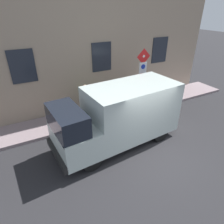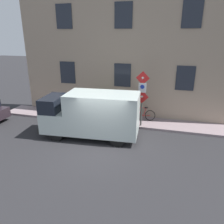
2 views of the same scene
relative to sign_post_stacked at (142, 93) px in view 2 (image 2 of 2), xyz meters
The scene contains 9 objects.
ground_plane 4.06m from the sign_post_stacked, 153.09° to the left, with size 80.00×80.00×0.00m, color #28272A.
sidewalk_slab 2.73m from the sign_post_stacked, 65.41° to the left, with size 1.82×16.22×0.14m, color gray.
building_facade 3.38m from the sign_post_stacked, 38.15° to the left, with size 0.75×14.22×8.99m.
sign_post_stacked is the anchor object (origin of this frame).
delivery_van 3.19m from the sign_post_stacked, 128.15° to the left, with size 2.38×5.46×2.50m.
bicycle_red 2.01m from the sign_post_stacked, ahead, with size 0.46×1.71×0.89m.
bicycle_black 2.29m from the sign_post_stacked, 46.23° to the left, with size 0.46×1.72×0.89m.
bicycle_blue 2.93m from the sign_post_stacked, 63.46° to the left, with size 0.46×1.71×0.89m.
pedestrian 3.20m from the sign_post_stacked, 76.51° to the left, with size 0.44×0.48×1.72m.
Camera 2 is at (-9.51, -3.18, 5.48)m, focal length 35.74 mm.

